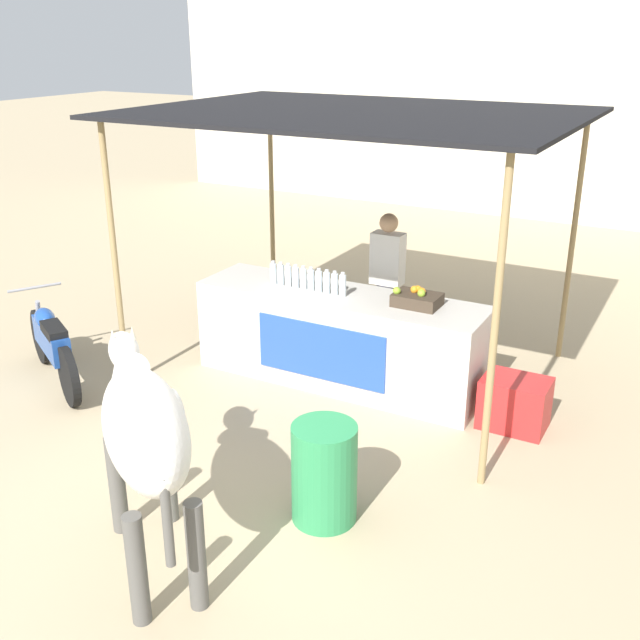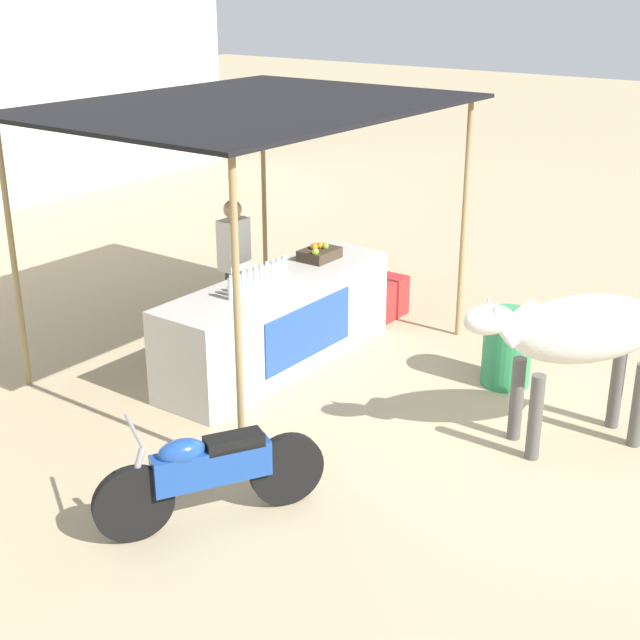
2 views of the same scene
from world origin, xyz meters
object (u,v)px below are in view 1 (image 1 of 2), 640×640
Objects in this scene: cow at (145,428)px; motorcycle_parked at (52,343)px; stall_counter at (339,338)px; fruit_crate at (417,299)px; vendor_behind_counter at (387,286)px; cooler_box at (514,403)px; water_barrel at (324,473)px.

motorcycle_parked is at bearing 148.60° from cow.
stall_counter is 0.98m from fruit_crate.
fruit_crate is 3.76m from motorcycle_parked.
vendor_behind_counter reaches higher than fruit_crate.
fruit_crate is (0.80, 0.05, 0.55)m from stall_counter.
stall_counter is at bearing 93.50° from cow.
stall_counter is 1.85× the size of cow.
cooler_box is at bearing -8.04° from fruit_crate.
stall_counter is 2.96m from motorcycle_parked.
stall_counter is 2.38m from water_barrel.
stall_counter reaches higher than cooler_box.
water_barrel is (0.18, -2.21, -0.64)m from fruit_crate.
water_barrel is at bearing -85.25° from fruit_crate.
cooler_box is 4.66m from motorcycle_parked.
fruit_crate is at bearing 23.64° from motorcycle_parked.
motorcycle_parked is (-2.59, -1.43, -0.05)m from stall_counter.
vendor_behind_counter is 2.75× the size of cooler_box.
stall_counter is 3.19m from cow.
water_barrel is (-0.88, -2.06, 0.15)m from cooler_box.
cow is at bearing -100.89° from fruit_crate.
vendor_behind_counter is 2.12× the size of water_barrel.
fruit_crate is 1.33m from cooler_box.
fruit_crate reaches higher than motorcycle_parked.
cooler_box is (1.06, -0.15, -0.79)m from fruit_crate.
fruit_crate is at bearing 171.96° from cooler_box.
cow is (0.19, -3.13, 0.55)m from stall_counter.
cooler_box is (1.87, -0.10, -0.24)m from stall_counter.
stall_counter reaches higher than water_barrel.
cooler_box is at bearing 66.96° from water_barrel.
cow is 1.01× the size of motorcycle_parked.
cooler_box is at bearing -2.98° from stall_counter.
cooler_box is 3.56m from cow.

